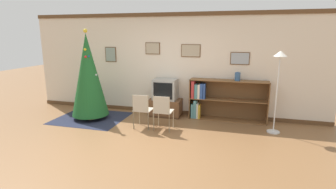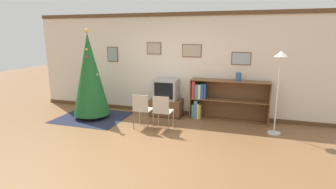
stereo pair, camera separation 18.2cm
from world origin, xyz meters
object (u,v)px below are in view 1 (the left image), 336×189
object	(u,v)px
tv_console	(165,107)
television	(165,89)
folding_chair_right	(163,111)
standing_lamp	(279,71)
christmas_tree	(88,75)
bookshelf	(215,99)
vase	(238,76)
folding_chair_left	(142,109)

from	to	relation	value
tv_console	television	bearing A→B (deg)	-90.00
folding_chair_right	standing_lamp	world-z (taller)	standing_lamp
standing_lamp	tv_console	bearing A→B (deg)	168.70
christmas_tree	bookshelf	xyz separation A→B (m)	(3.12, 0.81, -0.61)
christmas_tree	folding_chair_right	xyz separation A→B (m)	(2.06, -0.36, -0.67)
christmas_tree	folding_chair_right	distance (m)	2.20
tv_console	folding_chair_right	size ratio (longest dim) A/B	1.03
christmas_tree	bookshelf	size ratio (longest dim) A/B	1.18
christmas_tree	vase	world-z (taller)	christmas_tree
christmas_tree	folding_chair_left	world-z (taller)	christmas_tree
television	standing_lamp	bearing A→B (deg)	-11.25
bookshelf	vase	distance (m)	0.81
bookshelf	standing_lamp	xyz separation A→B (m)	(1.37, -0.62, 0.86)
bookshelf	folding_chair_right	bearing A→B (deg)	-132.19
bookshelf	folding_chair_left	bearing A→B (deg)	-143.07
christmas_tree	bookshelf	bearing A→B (deg)	14.49
folding_chair_left	folding_chair_right	distance (m)	0.49
vase	standing_lamp	size ratio (longest dim) A/B	0.12
tv_console	television	xyz separation A→B (m)	(-0.00, -0.00, 0.50)
vase	christmas_tree	bearing A→B (deg)	-167.82
vase	standing_lamp	world-z (taller)	standing_lamp
christmas_tree	bookshelf	world-z (taller)	christmas_tree
television	vase	distance (m)	1.87
folding_chair_right	vase	distance (m)	2.06
tv_console	bookshelf	world-z (taller)	bookshelf
christmas_tree	folding_chair_left	xyz separation A→B (m)	(1.57, -0.36, -0.67)
folding_chair_left	vase	size ratio (longest dim) A/B	3.91
christmas_tree	vase	size ratio (longest dim) A/B	10.83
christmas_tree	tv_console	world-z (taller)	christmas_tree
tv_console	vase	world-z (taller)	vase
television	bookshelf	size ratio (longest dim) A/B	0.32
folding_chair_left	standing_lamp	bearing A→B (deg)	10.59
christmas_tree	bookshelf	distance (m)	3.28
tv_console	standing_lamp	world-z (taller)	standing_lamp
vase	folding_chair_left	bearing A→B (deg)	-151.10
bookshelf	standing_lamp	world-z (taller)	standing_lamp
christmas_tree	vase	distance (m)	3.73
folding_chair_left	bookshelf	xyz separation A→B (m)	(1.55, 1.16, 0.06)
christmas_tree	standing_lamp	bearing A→B (deg)	2.40
television	vase	world-z (taller)	vase
folding_chair_left	folding_chair_right	bearing A→B (deg)	0.00
tv_console	bookshelf	bearing A→B (deg)	3.68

